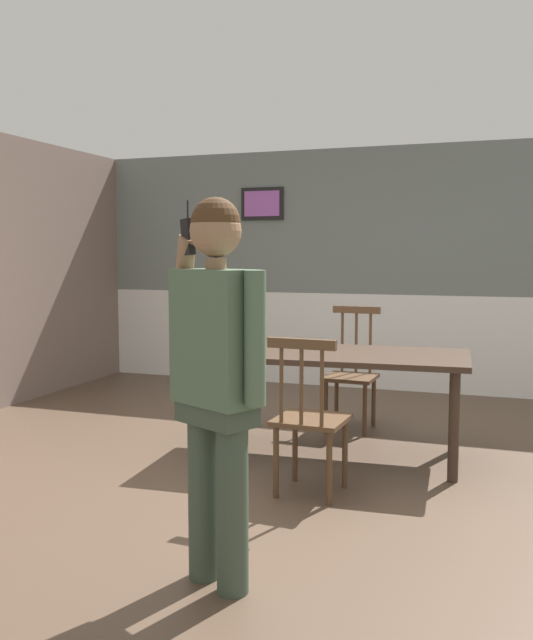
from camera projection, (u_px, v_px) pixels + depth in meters
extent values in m
plane|color=brown|center=(264.00, 470.00, 4.70)|extent=(6.87, 6.87, 0.00)
cube|color=slate|center=(359.00, 221.00, 7.46)|extent=(6.12, 0.12, 1.58)
cube|color=white|center=(358.00, 340.00, 7.59)|extent=(6.12, 0.14, 1.04)
cube|color=white|center=(358.00, 294.00, 7.51)|extent=(6.12, 0.05, 0.06)
cube|color=black|center=(262.00, 204.00, 7.72)|extent=(0.50, 0.03, 0.36)
cube|color=#A65AB4|center=(262.00, 204.00, 7.71)|extent=(0.42, 0.01, 0.28)
cube|color=#38281E|center=(334.00, 355.00, 4.95)|extent=(1.95, 1.01, 0.04)
cylinder|color=#38281E|center=(208.00, 410.00, 4.89)|extent=(0.07, 0.07, 0.73)
cylinder|color=#38281E|center=(454.00, 427.00, 4.43)|extent=(0.07, 0.07, 0.73)
cylinder|color=#38281E|center=(238.00, 392.00, 5.55)|extent=(0.07, 0.07, 0.73)
cylinder|color=#38281E|center=(454.00, 404.00, 5.10)|extent=(0.07, 0.07, 0.73)
cube|color=#513823|center=(350.00, 377.00, 5.75)|extent=(0.43, 0.43, 0.03)
cube|color=#513823|center=(357.00, 310.00, 5.87)|extent=(0.41, 0.05, 0.06)
cylinder|color=#513823|center=(370.00, 340.00, 5.85)|extent=(0.02, 0.02, 0.57)
cylinder|color=#513823|center=(356.00, 339.00, 5.89)|extent=(0.02, 0.02, 0.57)
cylinder|color=#513823|center=(342.00, 339.00, 5.94)|extent=(0.02, 0.02, 0.57)
cylinder|color=#513823|center=(365.00, 410.00, 5.56)|extent=(0.04, 0.04, 0.43)
cylinder|color=#513823|center=(326.00, 407.00, 5.68)|extent=(0.04, 0.04, 0.43)
cylinder|color=#513823|center=(374.00, 402.00, 5.86)|extent=(0.04, 0.04, 0.43)
cylinder|color=#513823|center=(336.00, 399.00, 5.98)|extent=(0.04, 0.04, 0.43)
cube|color=#513823|center=(311.00, 420.00, 4.22)|extent=(0.44, 0.44, 0.03)
cube|color=#513823|center=(302.00, 344.00, 4.00)|extent=(0.42, 0.06, 0.06)
cylinder|color=#513823|center=(281.00, 380.00, 4.07)|extent=(0.02, 0.02, 0.51)
cylinder|color=#513823|center=(301.00, 382.00, 4.02)|extent=(0.02, 0.02, 0.51)
cylinder|color=#513823|center=(322.00, 383.00, 3.97)|extent=(0.02, 0.02, 0.51)
cylinder|color=#513823|center=(295.00, 447.00, 4.46)|extent=(0.04, 0.04, 0.45)
cylinder|color=#513823|center=(345.00, 453.00, 4.33)|extent=(0.04, 0.04, 0.45)
cylinder|color=#513823|center=(276.00, 462.00, 4.15)|extent=(0.04, 0.04, 0.45)
cylinder|color=#513823|center=(329.00, 469.00, 4.02)|extent=(0.04, 0.04, 0.45)
cylinder|color=#3A493A|center=(232.00, 501.00, 2.97)|extent=(0.14, 0.14, 0.83)
cylinder|color=#3A493A|center=(203.00, 490.00, 3.11)|extent=(0.14, 0.14, 0.83)
cube|color=#3A493A|center=(217.00, 410.00, 3.00)|extent=(0.40, 0.33, 0.12)
cube|color=#4C664C|center=(216.00, 337.00, 2.97)|extent=(0.45, 0.36, 0.59)
cylinder|color=#4C664C|center=(255.00, 339.00, 2.80)|extent=(0.09, 0.09, 0.56)
cylinder|color=#936B4C|center=(186.00, 255.00, 3.06)|extent=(0.16, 0.16, 0.19)
cylinder|color=#936B4C|center=(216.00, 263.00, 2.94)|extent=(0.09, 0.09, 0.05)
sphere|color=#936B4C|center=(216.00, 231.00, 2.93)|extent=(0.22, 0.22, 0.22)
sphere|color=#472D19|center=(216.00, 222.00, 2.92)|extent=(0.21, 0.21, 0.21)
cube|color=black|center=(188.00, 237.00, 3.02)|extent=(0.08, 0.06, 0.16)
cylinder|color=black|center=(188.00, 210.00, 3.00)|extent=(0.01, 0.01, 0.08)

